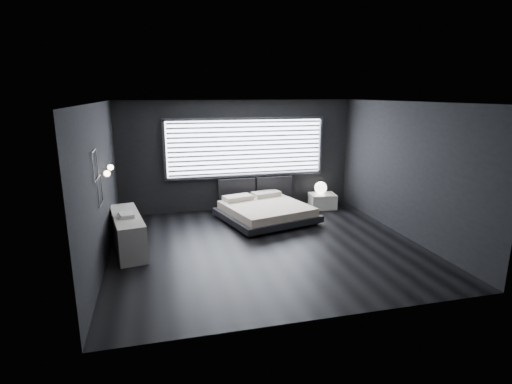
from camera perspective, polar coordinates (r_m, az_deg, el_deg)
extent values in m
plane|color=black|center=(8.04, 1.48, -7.67)|extent=(6.00, 6.00, 0.00)
plane|color=silver|center=(7.48, 1.62, 12.71)|extent=(6.00, 6.00, 0.00)
cube|color=black|center=(10.27, -2.58, 5.20)|extent=(6.00, 0.04, 2.80)
cube|color=black|center=(5.13, 9.83, -4.00)|extent=(6.00, 0.04, 2.80)
cube|color=black|center=(7.43, -21.34, 0.85)|extent=(0.04, 5.50, 2.80)
cube|color=black|center=(8.91, 20.50, 2.97)|extent=(0.04, 5.50, 2.80)
cube|color=white|center=(10.26, -1.47, 6.38)|extent=(4.00, 0.02, 1.38)
cube|color=#47474C|center=(9.99, -12.99, 5.83)|extent=(0.06, 0.08, 1.48)
cube|color=#47474C|center=(10.86, 9.20, 6.63)|extent=(0.06, 0.08, 1.48)
cube|color=#47474C|center=(10.16, -1.46, 10.45)|extent=(4.14, 0.08, 0.06)
cube|color=#47474C|center=(10.35, -1.41, 2.35)|extent=(4.14, 0.08, 0.06)
cube|color=silver|center=(10.20, -1.40, 6.34)|extent=(3.94, 0.03, 1.32)
cube|color=black|center=(10.31, -2.79, 0.53)|extent=(0.96, 0.16, 0.52)
cube|color=black|center=(10.54, 2.55, 0.83)|extent=(0.96, 0.16, 0.52)
cylinder|color=silver|center=(7.43, -21.05, 2.46)|extent=(0.10, 0.02, 0.02)
sphere|color=#FFE5B7|center=(7.43, -20.51, 2.50)|extent=(0.11, 0.11, 0.11)
cylinder|color=silver|center=(8.02, -20.57, 3.29)|extent=(0.10, 0.02, 0.02)
sphere|color=#FFE5B7|center=(8.01, -20.07, 3.32)|extent=(0.11, 0.11, 0.11)
cube|color=#47474C|center=(6.78, -22.18, 5.45)|extent=(0.01, 0.46, 0.02)
cube|color=#47474C|center=(6.85, -21.83, 1.65)|extent=(0.01, 0.46, 0.02)
cube|color=#47474C|center=(7.03, -21.77, 3.86)|extent=(0.01, 0.02, 0.46)
cube|color=#47474C|center=(6.58, -22.26, 3.19)|extent=(0.01, 0.02, 0.46)
cube|color=#47474C|center=(7.10, -21.57, 1.98)|extent=(0.01, 0.46, 0.02)
cube|color=#47474C|center=(7.20, -21.25, -1.60)|extent=(0.01, 0.46, 0.02)
cube|color=#47474C|center=(7.37, -21.20, 0.59)|extent=(0.01, 0.02, 0.46)
cube|color=#47474C|center=(6.92, -21.63, -0.26)|extent=(0.01, 0.02, 0.46)
cube|color=black|center=(8.52, -0.85, -6.14)|extent=(0.13, 0.13, 0.07)
cube|color=black|center=(9.40, 8.37, -4.33)|extent=(0.13, 0.13, 0.07)
cube|color=black|center=(9.82, -5.09, -3.44)|extent=(0.13, 0.13, 0.07)
cube|color=black|center=(10.59, 3.36, -2.10)|extent=(0.13, 0.13, 0.07)
cube|color=black|center=(9.51, 1.49, -3.28)|extent=(2.40, 2.34, 0.14)
cube|color=beige|center=(9.46, 1.50, -2.35)|extent=(2.16, 2.16, 0.18)
cube|color=beige|center=(9.83, -2.61, -0.84)|extent=(0.78, 0.55, 0.12)
cube|color=beige|center=(10.20, 1.45, -0.27)|extent=(0.78, 0.55, 0.12)
cube|color=silver|center=(10.69, 9.46, -1.26)|extent=(0.71, 0.62, 0.38)
sphere|color=white|center=(10.63, 9.22, 0.62)|extent=(0.32, 0.32, 0.32)
cube|color=silver|center=(8.12, -17.85, -5.50)|extent=(0.78, 1.81, 0.70)
cube|color=#47474C|center=(8.15, -16.11, -5.31)|extent=(0.30, 1.71, 0.68)
cube|color=silver|center=(7.89, -18.11, -3.23)|extent=(0.34, 0.41, 0.04)
cube|color=silver|center=(7.86, -18.07, -3.00)|extent=(0.32, 0.38, 0.03)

